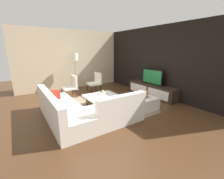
% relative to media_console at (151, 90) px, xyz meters
% --- Properties ---
extents(ground_plane, '(14.00, 14.00, 0.00)m').
position_rel_media_console_xyz_m(ground_plane, '(-0.00, -2.40, -0.25)').
color(ground_plane, '#4C301C').
extents(feature_wall_back, '(6.40, 0.12, 2.80)m').
position_rel_media_console_xyz_m(feature_wall_back, '(-0.00, 0.30, 1.15)').
color(feature_wall_back, black).
rests_on(feature_wall_back, ground).
extents(side_wall_left, '(0.12, 5.20, 2.80)m').
position_rel_media_console_xyz_m(side_wall_left, '(-3.20, -2.20, 1.15)').
color(side_wall_left, beige).
rests_on(side_wall_left, ground).
extents(area_rug, '(2.95, 2.77, 0.01)m').
position_rel_media_console_xyz_m(area_rug, '(-0.10, -2.40, -0.24)').
color(area_rug, gray).
rests_on(area_rug, ground).
extents(media_console, '(2.29, 0.49, 0.50)m').
position_rel_media_console_xyz_m(media_console, '(0.00, 0.00, 0.00)').
color(media_console, '#332319').
rests_on(media_console, ground).
extents(television, '(1.04, 0.06, 0.63)m').
position_rel_media_console_xyz_m(television, '(-0.00, 0.00, 0.57)').
color(television, black).
rests_on(television, media_console).
extents(sectional_couch, '(2.50, 2.28, 0.82)m').
position_rel_media_console_xyz_m(sectional_couch, '(0.51, -3.31, 0.03)').
color(sectional_couch, white).
rests_on(sectional_couch, ground).
extents(coffee_table, '(0.98, 1.08, 0.38)m').
position_rel_media_console_xyz_m(coffee_table, '(-0.10, -2.30, -0.05)').
color(coffee_table, '#332319').
rests_on(coffee_table, ground).
extents(accent_chair_near, '(0.57, 0.54, 0.87)m').
position_rel_media_console_xyz_m(accent_chair_near, '(-1.75, -2.80, 0.24)').
color(accent_chair_near, '#332319').
rests_on(accent_chair_near, ground).
extents(floor_lamp, '(0.30, 0.30, 1.73)m').
position_rel_media_console_xyz_m(floor_lamp, '(-2.63, -2.26, 1.20)').
color(floor_lamp, '#A5A5AA').
rests_on(floor_lamp, ground).
extents(ottoman, '(0.70, 0.70, 0.40)m').
position_rel_media_console_xyz_m(ottoman, '(0.86, -1.27, -0.05)').
color(ottoman, white).
rests_on(ottoman, ground).
extents(fruit_bowl, '(0.28, 0.28, 0.14)m').
position_rel_media_console_xyz_m(fruit_bowl, '(-0.28, -2.19, 0.18)').
color(fruit_bowl, silver).
rests_on(fruit_bowl, coffee_table).
extents(accent_chair_far, '(0.56, 0.54, 0.87)m').
position_rel_media_console_xyz_m(accent_chair_far, '(-1.90, -1.60, 0.24)').
color(accent_chair_far, '#332319').
rests_on(accent_chair_far, ground).
extents(decorative_ball, '(0.25, 0.25, 0.25)m').
position_rel_media_console_xyz_m(decorative_ball, '(0.86, -1.27, 0.28)').
color(decorative_ball, '#AD8451').
rests_on(decorative_ball, ottoman).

